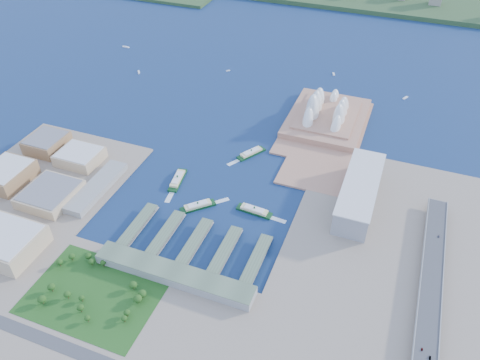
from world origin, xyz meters
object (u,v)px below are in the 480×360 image
at_px(toaster_building, 359,192).
at_px(ferry_d, 254,209).
at_px(car_b, 430,358).
at_px(ferry_b, 251,152).
at_px(ferry_a, 177,178).
at_px(opera_house, 328,106).
at_px(car_a, 422,349).
at_px(car_c, 439,237).
at_px(ferry_c, 198,205).

relative_size(toaster_building, ferry_d, 3.04).
height_order(ferry_d, car_b, car_b).
distance_m(ferry_b, car_b, 403.85).
distance_m(toaster_building, ferry_a, 266.05).
relative_size(opera_house, ferry_b, 3.52).
bearing_deg(car_a, car_b, 139.16).
bearing_deg(toaster_building, ferry_d, -151.95).
xyz_separation_m(ferry_a, car_c, (370.52, 2.22, 10.37)).
distance_m(ferry_d, car_b, 284.64).
bearing_deg(car_c, toaster_building, 157.93).
relative_size(opera_house, car_a, 49.12).
xyz_separation_m(ferry_a, ferry_d, (130.81, -23.22, -0.28)).
relative_size(ferry_d, car_c, 11.91).
distance_m(ferry_d, car_a, 274.19).
xyz_separation_m(opera_house, car_a, (191.00, -415.84, -16.53)).
bearing_deg(ferry_a, ferry_d, -18.69).
bearing_deg(ferry_b, opera_house, 88.70).
relative_size(ferry_d, car_b, 11.67).
bearing_deg(ferry_b, ferry_c, -68.90).
bearing_deg(ferry_b, ferry_d, -36.93).
distance_m(opera_house, ferry_d, 274.04).
bearing_deg(ferry_b, car_a, -12.70).
relative_size(ferry_b, car_b, 11.69).
bearing_deg(toaster_building, ferry_c, -156.84).
height_order(ferry_a, car_a, car_a).
bearing_deg(car_a, ferry_a, -25.05).
relative_size(ferry_c, car_b, 11.59).
height_order(toaster_building, ferry_b, toaster_building).
relative_size(toaster_building, car_a, 42.30).
distance_m(ferry_a, car_b, 410.48).
bearing_deg(toaster_building, ferry_b, 162.33).
relative_size(ferry_b, ferry_d, 1.00).
height_order(toaster_building, car_a, toaster_building).
height_order(ferry_c, ferry_d, ferry_d).
distance_m(ferry_a, ferry_b, 131.47).
bearing_deg(opera_house, car_a, -65.33).
relative_size(car_b, car_c, 1.02).
distance_m(toaster_building, car_c, 117.73).
relative_size(toaster_building, ferry_a, 2.87).
xyz_separation_m(opera_house, toaster_building, (90.00, -200.00, -11.50)).
xyz_separation_m(toaster_building, ferry_d, (-130.71, -69.64, -15.67)).
xyz_separation_m(opera_house, car_b, (199.00, -422.76, -16.43)).
height_order(ferry_a, car_c, car_c).
xyz_separation_m(ferry_a, car_a, (362.52, -169.43, 10.37)).
relative_size(car_a, car_c, 0.86).
relative_size(ferry_c, ferry_d, 0.99).
height_order(toaster_building, ferry_c, toaster_building).
xyz_separation_m(car_a, car_c, (8.00, 171.64, -0.00)).
bearing_deg(ferry_c, car_c, -126.14).
bearing_deg(ferry_a, car_a, -33.67).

